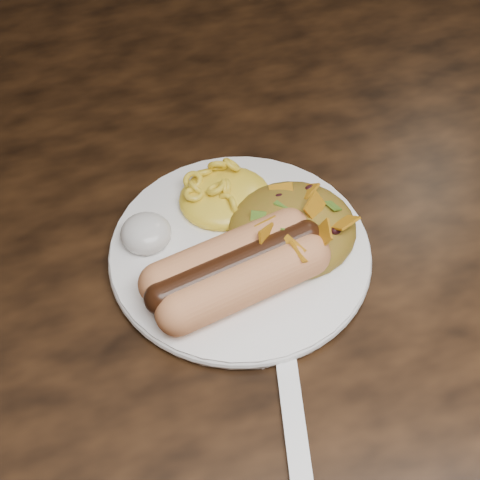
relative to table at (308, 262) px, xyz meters
name	(u,v)px	position (x,y,z in m)	size (l,w,h in m)	color
table	(308,262)	(0.00, 0.00, 0.00)	(1.60, 0.90, 0.75)	#3A210F
plate	(240,252)	(-0.08, -0.04, 0.10)	(0.21, 0.21, 0.01)	white
hotdog	(236,268)	(-0.10, -0.07, 0.12)	(0.12, 0.08, 0.03)	tan
mac_and_cheese	(225,189)	(-0.08, 0.01, 0.12)	(0.08, 0.07, 0.03)	yellow
sour_cream	(145,230)	(-0.15, -0.01, 0.12)	(0.04, 0.04, 0.02)	silver
taco_salad	(293,220)	(-0.04, -0.04, 0.12)	(0.10, 0.10, 0.05)	#D25C29
fork	(294,424)	(-0.09, -0.19, 0.09)	(0.02, 0.15, 0.00)	white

